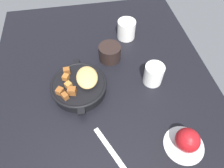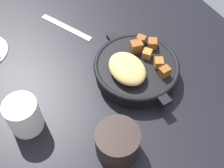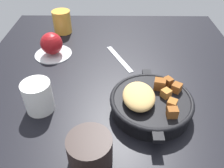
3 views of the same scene
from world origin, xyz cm
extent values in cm
cube|color=black|center=(0.00, 0.00, -1.20)|extent=(118.16, 86.22, 2.40)
cylinder|color=black|center=(-1.88, -9.24, 2.11)|extent=(19.83, 19.83, 4.22)
torus|color=black|center=(-1.88, -9.24, 3.88)|extent=(20.63, 20.63, 1.20)
cube|color=black|center=(9.24, -9.24, 3.59)|extent=(2.64, 2.40, 1.20)
cube|color=black|center=(-13.01, -9.24, 3.59)|extent=(2.64, 2.40, 1.20)
ellipsoid|color=tan|center=(-2.87, -5.87, 5.88)|extent=(10.30, 7.73, 3.32)
cube|color=#935623|center=(-4.75, -13.47, 5.23)|extent=(2.89, 2.81, 2.02)
cube|color=brown|center=(3.49, -14.03, 5.31)|extent=(2.76, 2.63, 2.17)
cube|color=brown|center=(1.99, -11.58, 5.60)|extent=(2.86, 3.23, 2.76)
cube|color=#A86B2D|center=(-1.06, -12.71, 5.23)|extent=(2.88, 2.89, 2.02)
cube|color=brown|center=(-7.66, -12.96, 5.39)|extent=(1.97, 2.40, 2.33)
cube|color=brown|center=(1.06, -15.73, 5.29)|extent=(3.15, 3.10, 2.14)
cylinder|color=#B7BABF|center=(25.02, 21.20, 0.30)|extent=(12.68, 12.68, 0.60)
sphere|color=maroon|center=(25.02, 21.20, 4.30)|extent=(7.41, 7.41, 7.41)
cube|color=silver|center=(22.46, -1.69, 0.18)|extent=(16.24, 8.82, 0.36)
cylinder|color=white|center=(-1.36, 18.82, 4.09)|extent=(7.17, 7.17, 8.19)
cylinder|color=black|center=(-16.26, 4.74, 3.30)|extent=(9.10, 9.10, 6.61)
cylinder|color=silver|center=(-28.58, 14.44, 4.23)|extent=(8.04, 8.04, 8.47)
camera|label=1|loc=(42.98, -4.91, 62.46)|focal=32.28mm
camera|label=2|loc=(-37.03, 18.29, 57.66)|focal=46.76mm
camera|label=3|loc=(-43.49, 0.34, 42.40)|focal=36.93mm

